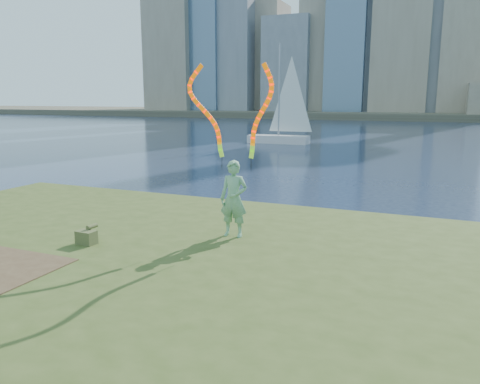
% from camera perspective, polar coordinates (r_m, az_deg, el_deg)
% --- Properties ---
extents(ground, '(320.00, 320.00, 0.00)m').
position_cam_1_polar(ground, '(10.72, -10.20, -9.79)').
color(ground, '#18253D').
rests_on(ground, ground).
extents(grassy_knoll, '(20.00, 18.00, 0.80)m').
position_cam_1_polar(grassy_knoll, '(8.91, -18.49, -12.36)').
color(grassy_knoll, '#3A491A').
rests_on(grassy_knoll, ground).
extents(far_shore, '(320.00, 40.00, 1.20)m').
position_cam_1_polar(far_shore, '(103.54, 19.98, 8.92)').
color(far_shore, '#484335').
rests_on(far_shore, ground).
extents(woman_with_ribbons, '(2.08, 0.45, 4.08)m').
position_cam_1_polar(woman_with_ribbons, '(10.25, -0.69, 2.18)').
color(woman_with_ribbons, '#1C6E22').
rests_on(woman_with_ribbons, grassy_knoll).
extents(canvas_bag, '(0.42, 0.47, 0.38)m').
position_cam_1_polar(canvas_bag, '(10.47, -18.17, -5.19)').
color(canvas_bag, '#434B27').
rests_on(canvas_bag, grassy_knoll).
extents(sailboat, '(5.54, 1.78, 8.38)m').
position_cam_1_polar(sailboat, '(40.65, 5.12, 7.95)').
color(sailboat, silver).
rests_on(sailboat, ground).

